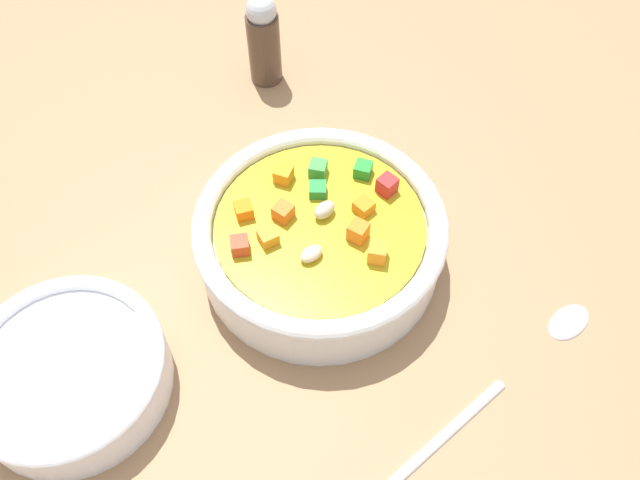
{
  "coord_description": "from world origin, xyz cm",
  "views": [
    {
      "loc": [
        25.12,
        -9.92,
        41.81
      ],
      "look_at": [
        0.0,
        0.0,
        2.33
      ],
      "focal_mm": 36.58,
      "sensor_mm": 36.0,
      "label": 1
    }
  ],
  "objects_px": {
    "spoon": "(505,379)",
    "pepper_shaker": "(264,40)",
    "soup_bowl_main": "(320,237)",
    "side_bowl_small": "(69,373)"
  },
  "relations": [
    {
      "from": "soup_bowl_main",
      "to": "side_bowl_small",
      "type": "height_order",
      "value": "soup_bowl_main"
    },
    {
      "from": "side_bowl_small",
      "to": "pepper_shaker",
      "type": "height_order",
      "value": "pepper_shaker"
    },
    {
      "from": "soup_bowl_main",
      "to": "pepper_shaker",
      "type": "distance_m",
      "value": 0.21
    },
    {
      "from": "soup_bowl_main",
      "to": "pepper_shaker",
      "type": "height_order",
      "value": "pepper_shaker"
    },
    {
      "from": "spoon",
      "to": "pepper_shaker",
      "type": "height_order",
      "value": "pepper_shaker"
    },
    {
      "from": "spoon",
      "to": "pepper_shaker",
      "type": "distance_m",
      "value": 0.35
    },
    {
      "from": "side_bowl_small",
      "to": "spoon",
      "type": "bearing_deg",
      "value": 68.8
    },
    {
      "from": "pepper_shaker",
      "to": "soup_bowl_main",
      "type": "bearing_deg",
      "value": -7.61
    },
    {
      "from": "spoon",
      "to": "side_bowl_small",
      "type": "xyz_separation_m",
      "value": [
        -0.1,
        -0.27,
        0.02
      ]
    },
    {
      "from": "soup_bowl_main",
      "to": "spoon",
      "type": "height_order",
      "value": "soup_bowl_main"
    }
  ]
}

